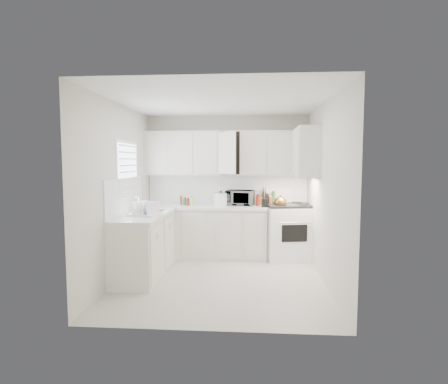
# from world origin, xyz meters

# --- Properties ---
(floor) EXTENTS (3.20, 3.20, 0.00)m
(floor) POSITION_xyz_m (0.00, 0.00, 0.00)
(floor) COLOR #BCB6AC
(floor) RESTS_ON ground
(ceiling) EXTENTS (3.20, 3.20, 0.00)m
(ceiling) POSITION_xyz_m (0.00, 0.00, 2.60)
(ceiling) COLOR white
(ceiling) RESTS_ON ground
(wall_back) EXTENTS (3.00, 0.00, 3.00)m
(wall_back) POSITION_xyz_m (0.00, 1.60, 1.30)
(wall_back) COLOR beige
(wall_back) RESTS_ON ground
(wall_front) EXTENTS (3.00, 0.00, 3.00)m
(wall_front) POSITION_xyz_m (0.00, -1.60, 1.30)
(wall_front) COLOR beige
(wall_front) RESTS_ON ground
(wall_left) EXTENTS (0.00, 3.20, 3.20)m
(wall_left) POSITION_xyz_m (-1.50, 0.00, 1.30)
(wall_left) COLOR beige
(wall_left) RESTS_ON ground
(wall_right) EXTENTS (0.00, 3.20, 3.20)m
(wall_right) POSITION_xyz_m (1.50, 0.00, 1.30)
(wall_right) COLOR beige
(wall_right) RESTS_ON ground
(window_blinds) EXTENTS (0.06, 0.96, 1.06)m
(window_blinds) POSITION_xyz_m (-1.48, 0.35, 1.55)
(window_blinds) COLOR white
(window_blinds) RESTS_ON wall_left
(lower_cabinets_back) EXTENTS (2.22, 0.60, 0.90)m
(lower_cabinets_back) POSITION_xyz_m (-0.39, 1.30, 0.45)
(lower_cabinets_back) COLOR beige
(lower_cabinets_back) RESTS_ON floor
(lower_cabinets_left) EXTENTS (0.60, 1.60, 0.90)m
(lower_cabinets_left) POSITION_xyz_m (-1.20, 0.20, 0.45)
(lower_cabinets_left) COLOR beige
(lower_cabinets_left) RESTS_ON floor
(countertop_back) EXTENTS (2.24, 0.64, 0.05)m
(countertop_back) POSITION_xyz_m (-0.39, 1.29, 0.93)
(countertop_back) COLOR silver
(countertop_back) RESTS_ON lower_cabinets_back
(countertop_left) EXTENTS (0.64, 1.62, 0.05)m
(countertop_left) POSITION_xyz_m (-1.19, 0.20, 0.93)
(countertop_left) COLOR silver
(countertop_left) RESTS_ON lower_cabinets_left
(backsplash_back) EXTENTS (2.98, 0.02, 0.55)m
(backsplash_back) POSITION_xyz_m (0.00, 1.59, 1.23)
(backsplash_back) COLOR silver
(backsplash_back) RESTS_ON wall_back
(backsplash_left) EXTENTS (0.02, 1.60, 0.55)m
(backsplash_left) POSITION_xyz_m (-1.49, 0.20, 1.23)
(backsplash_left) COLOR silver
(backsplash_left) RESTS_ON wall_left
(upper_cabinets_back) EXTENTS (3.00, 0.33, 0.80)m
(upper_cabinets_back) POSITION_xyz_m (0.00, 1.44, 1.50)
(upper_cabinets_back) COLOR beige
(upper_cabinets_back) RESTS_ON wall_back
(upper_cabinets_right) EXTENTS (0.33, 0.90, 0.80)m
(upper_cabinets_right) POSITION_xyz_m (1.33, 0.82, 1.50)
(upper_cabinets_right) COLOR beige
(upper_cabinets_right) RESTS_ON wall_right
(sink) EXTENTS (0.42, 0.38, 0.30)m
(sink) POSITION_xyz_m (-1.19, 0.55, 1.07)
(sink) COLOR gray
(sink) RESTS_ON countertop_left
(stove) EXTENTS (0.92, 0.80, 1.27)m
(stove) POSITION_xyz_m (1.13, 1.28, 0.63)
(stove) COLOR white
(stove) RESTS_ON floor
(tea_kettle) EXTENTS (0.29, 0.26, 0.23)m
(tea_kettle) POSITION_xyz_m (0.95, 1.12, 1.06)
(tea_kettle) COLOR olive
(tea_kettle) RESTS_ON stove
(frying_pan) EXTENTS (0.31, 0.46, 0.04)m
(frying_pan) POSITION_xyz_m (1.31, 1.44, 0.96)
(frying_pan) COLOR black
(frying_pan) RESTS_ON stove
(microwave) EXTENTS (0.54, 0.36, 0.33)m
(microwave) POSITION_xyz_m (0.25, 1.42, 1.12)
(microwave) COLOR gray
(microwave) RESTS_ON countertop_back
(rice_cooker) EXTENTS (0.33, 0.33, 0.26)m
(rice_cooker) POSITION_xyz_m (-0.11, 1.37, 1.08)
(rice_cooker) COLOR white
(rice_cooker) RESTS_ON countertop_back
(paper_towel) EXTENTS (0.12, 0.12, 0.27)m
(paper_towel) POSITION_xyz_m (0.06, 1.52, 1.08)
(paper_towel) COLOR white
(paper_towel) RESTS_ON countertop_back
(utensil_crock) EXTENTS (0.13, 0.13, 0.35)m
(utensil_crock) POSITION_xyz_m (0.68, 1.13, 1.13)
(utensil_crock) COLOR black
(utensil_crock) RESTS_ON countertop_back
(dish_rack) EXTENTS (0.52, 0.45, 0.24)m
(dish_rack) POSITION_xyz_m (-1.12, 0.01, 1.07)
(dish_rack) COLOR white
(dish_rack) RESTS_ON countertop_left
(spice_left_0) EXTENTS (0.06, 0.06, 0.13)m
(spice_left_0) POSITION_xyz_m (-0.85, 1.42, 1.02)
(spice_left_0) COLOR brown
(spice_left_0) RESTS_ON countertop_back
(spice_left_1) EXTENTS (0.06, 0.06, 0.13)m
(spice_left_1) POSITION_xyz_m (-0.78, 1.33, 1.02)
(spice_left_1) COLOR #236A2D
(spice_left_1) RESTS_ON countertop_back
(spice_left_2) EXTENTS (0.06, 0.06, 0.13)m
(spice_left_2) POSITION_xyz_m (-0.70, 1.42, 1.02)
(spice_left_2) COLOR #A41D15
(spice_left_2) RESTS_ON countertop_back
(spice_left_3) EXTENTS (0.06, 0.06, 0.13)m
(spice_left_3) POSITION_xyz_m (-0.62, 1.33, 1.02)
(spice_left_3) COLOR #D0EF38
(spice_left_3) RESTS_ON countertop_back
(sauce_right_0) EXTENTS (0.06, 0.06, 0.19)m
(sauce_right_0) POSITION_xyz_m (0.58, 1.46, 1.05)
(sauce_right_0) COLOR #A41D15
(sauce_right_0) RESTS_ON countertop_back
(sauce_right_1) EXTENTS (0.06, 0.06, 0.19)m
(sauce_right_1) POSITION_xyz_m (0.64, 1.40, 1.05)
(sauce_right_1) COLOR #D0EF38
(sauce_right_1) RESTS_ON countertop_back
(sauce_right_2) EXTENTS (0.06, 0.06, 0.19)m
(sauce_right_2) POSITION_xyz_m (0.69, 1.46, 1.05)
(sauce_right_2) COLOR #593219
(sauce_right_2) RESTS_ON countertop_back
(sauce_right_3) EXTENTS (0.06, 0.06, 0.19)m
(sauce_right_3) POSITION_xyz_m (0.74, 1.40, 1.05)
(sauce_right_3) COLOR black
(sauce_right_3) RESTS_ON countertop_back
(sauce_right_4) EXTENTS (0.06, 0.06, 0.19)m
(sauce_right_4) POSITION_xyz_m (0.80, 1.46, 1.05)
(sauce_right_4) COLOR brown
(sauce_right_4) RESTS_ON countertop_back
(sauce_right_5) EXTENTS (0.06, 0.06, 0.19)m
(sauce_right_5) POSITION_xyz_m (0.85, 1.40, 1.05)
(sauce_right_5) COLOR #236A2D
(sauce_right_5) RESTS_ON countertop_back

